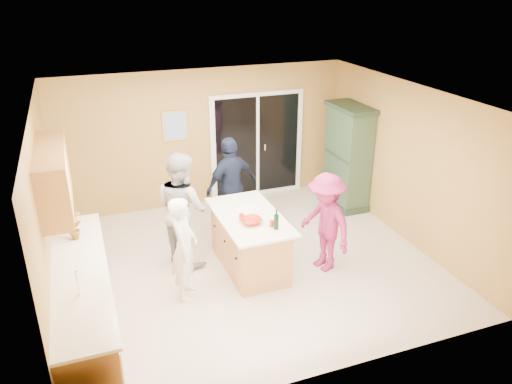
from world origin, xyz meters
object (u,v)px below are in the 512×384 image
object	(u,v)px
kitchen_island	(249,243)
woman_white	(184,248)
woman_grey	(182,208)
woman_navy	(231,186)
green_hutch	(348,158)
woman_magenta	(325,222)

from	to	relation	value
kitchen_island	woman_white	xyz separation A→B (m)	(-1.07, -0.39, 0.33)
woman_grey	woman_navy	world-z (taller)	woman_grey
green_hutch	woman_navy	bearing A→B (deg)	-173.03
woman_white	woman_grey	world-z (taller)	woman_grey
green_hutch	woman_navy	world-z (taller)	green_hutch
woman_navy	green_hutch	bearing A→B (deg)	167.19
woman_grey	woman_navy	distance (m)	1.19
green_hutch	woman_grey	world-z (taller)	green_hutch
green_hutch	woman_white	xyz separation A→B (m)	(-3.58, -1.91, -0.21)
woman_navy	woman_white	bearing A→B (deg)	34.11
woman_white	woman_grey	xyz separation A→B (m)	(0.19, 0.96, 0.14)
kitchen_island	green_hutch	xyz separation A→B (m)	(2.52, 1.52, 0.55)
green_hutch	woman_magenta	bearing A→B (deg)	-127.24
kitchen_island	woman_grey	xyz separation A→B (m)	(-0.88, 0.57, 0.47)
woman_white	woman_magenta	world-z (taller)	woman_magenta
woman_navy	woman_grey	bearing A→B (deg)	13.85
woman_grey	woman_magenta	xyz separation A→B (m)	(1.93, -0.97, -0.12)
woman_navy	woman_magenta	bearing A→B (deg)	100.18
woman_white	woman_navy	xyz separation A→B (m)	(1.18, 1.62, 0.11)
green_hutch	woman_magenta	size ratio (longest dim) A/B	1.28
green_hutch	woman_navy	size ratio (longest dim) A/B	1.16
woman_magenta	woman_white	bearing A→B (deg)	-103.22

